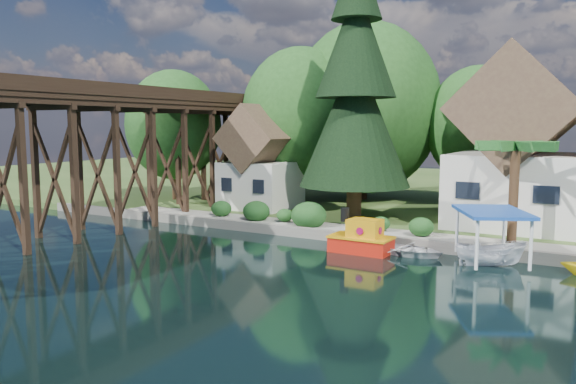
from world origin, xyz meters
name	(u,v)px	position (x,y,z in m)	size (l,w,h in m)	color
ground	(294,277)	(0.00, 0.00, 0.00)	(140.00, 140.00, 0.00)	black
bank	(465,193)	(0.00, 34.00, 0.25)	(140.00, 52.00, 0.50)	#365120
seawall	(432,246)	(4.00, 8.00, 0.31)	(60.00, 0.40, 0.62)	slate
promenade	(476,242)	(6.00, 9.30, 0.53)	(50.00, 2.60, 0.06)	gray
trestle_bridge	(120,147)	(-16.00, 5.17, 5.35)	(4.12, 44.18, 9.30)	black
house_left	(518,151)	(7.00, 16.00, 5.14)	(7.64, 8.64, 11.02)	silver
shed	(261,164)	(-11.00, 14.50, 3.83)	(5.09, 5.40, 7.85)	silver
bg_trees	(444,118)	(1.00, 21.25, 7.29)	(49.90, 13.30, 10.57)	#382314
shrubs	(302,214)	(-4.60, 9.26, 1.23)	(15.76, 2.47, 1.70)	#194218
conifer	(356,88)	(-2.74, 13.16, 9.20)	(7.34, 7.34, 18.06)	#382314
palm_tree	(516,149)	(7.70, 9.97, 5.52)	(5.12, 5.12, 5.75)	#382314
tugboat	(362,239)	(0.76, 6.01, 0.72)	(3.33, 1.88, 2.39)	red
boat_white_a	(410,248)	(3.22, 6.68, 0.37)	(2.52, 3.53, 0.73)	silver
boat_canopy	(491,242)	(7.28, 6.40, 1.17)	(4.48, 5.07, 2.72)	white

